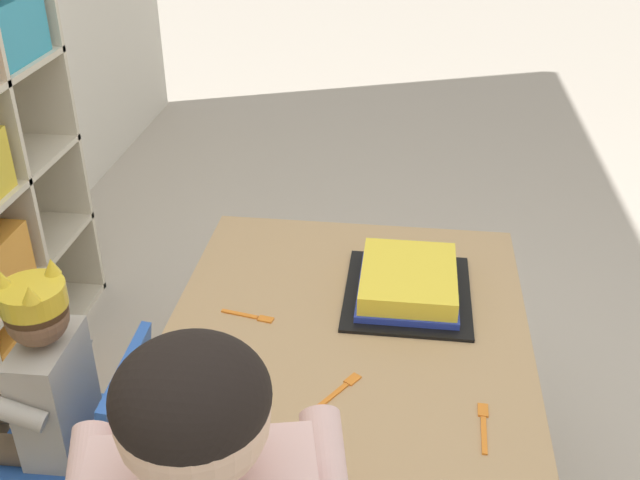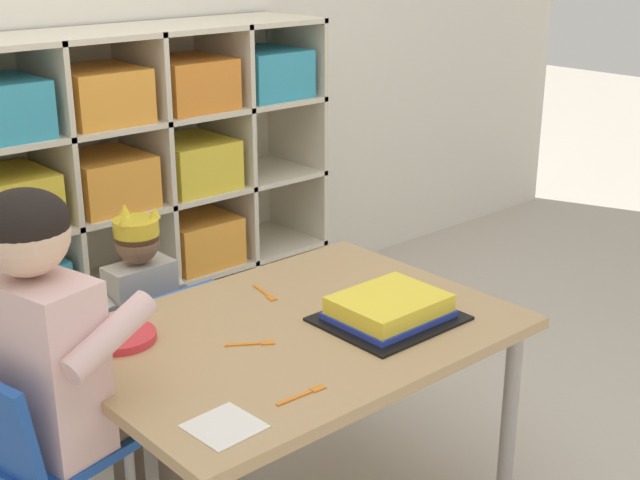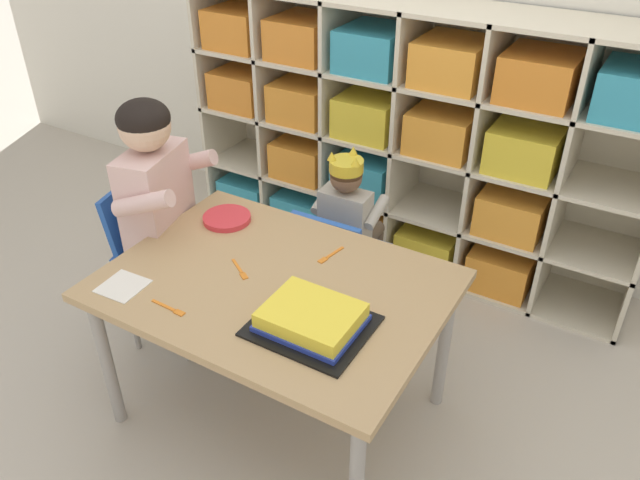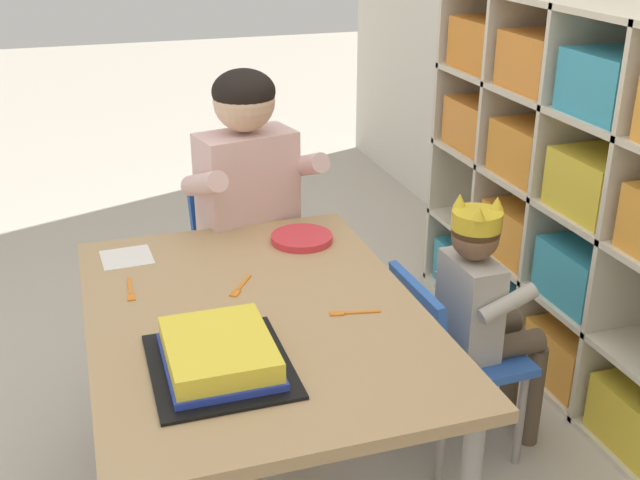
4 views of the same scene
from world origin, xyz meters
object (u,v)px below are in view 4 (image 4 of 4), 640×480
Objects in this scene: adult_helper_seated at (257,203)px; birthday_cake_on_tray at (219,356)px; paper_plate_stack at (302,238)px; fork_scattered_mid_table at (240,287)px; classroom_chair_adult_side at (244,254)px; classroom_chair_blue at (447,349)px; fork_near_cake_tray at (130,290)px; child_with_crown at (483,298)px; activity_table at (256,332)px; fork_near_child_seat at (351,313)px.

adult_helper_seated is 0.84m from birthday_cake_on_tray.
paper_plate_stack reaches higher than fork_scattered_mid_table.
fork_scattered_mid_table is (0.54, -0.13, 0.16)m from classroom_chair_adult_side.
classroom_chair_blue is 0.54× the size of adult_helper_seated.
birthday_cake_on_tray is 0.45m from fork_near_cake_tray.
classroom_chair_adult_side is at bearing 42.19° from child_with_crown.
activity_table is at bearing -112.63° from classroom_chair_adult_side.
birthday_cake_on_tray is at bearing -165.76° from fork_scattered_mid_table.
paper_plate_stack is (-0.29, -0.45, 0.13)m from child_with_crown.
fork_scattered_mid_table is at bearing 147.57° from fork_near_child_seat.
paper_plate_stack is at bearing 48.04° from classroom_chair_blue.
classroom_chair_adult_side is 2.07× the size of birthday_cake_on_tray.
activity_table is at bearing 149.40° from birthday_cake_on_tray.
paper_plate_stack is 1.61× the size of fork_scattered_mid_table.
adult_helper_seated reaches higher than activity_table.
fork_near_cake_tray is (-0.20, -0.28, 0.06)m from activity_table.
paper_plate_stack reaches higher than activity_table.
child_with_crown is at bearing -59.00° from classroom_chair_adult_side.
fork_near_child_seat is at bearing -1.23° from paper_plate_stack.
activity_table is at bearing -31.58° from paper_plate_stack.
adult_helper_seated reaches higher than fork_near_child_seat.
child_with_crown is at bearing 96.85° from activity_table.
child_with_crown reaches higher than paper_plate_stack.
classroom_chair_adult_side is at bearing 164.53° from birthday_cake_on_tray.
activity_table is at bearing 96.19° from classroom_chair_blue.
fork_near_child_seat is at bearing 69.35° from activity_table.
paper_plate_stack reaches higher than classroom_chair_blue.
adult_helper_seated is (-0.49, -0.44, 0.33)m from classroom_chair_blue.
fork_near_child_seat reaches higher than activity_table.
classroom_chair_adult_side is 0.78m from fork_near_child_seat.
paper_plate_stack is at bearing -81.80° from classroom_chair_adult_side.
child_with_crown reaches higher than fork_scattered_mid_table.
fork_near_child_seat is at bearing -95.78° from adult_helper_seated.
fork_near_child_seat is at bearing 111.50° from birthday_cake_on_tray.
paper_plate_stack is (0.19, 0.09, -0.05)m from adult_helper_seated.
fork_near_cake_tray is at bearing -152.34° from adult_helper_seated.
classroom_chair_adult_side is 0.58m from fork_scattered_mid_table.
classroom_chair_adult_side is (-0.60, -0.46, 0.11)m from classroom_chair_blue.
classroom_chair_blue is 0.54m from paper_plate_stack.
fork_near_cake_tray is (0.47, -0.40, 0.16)m from classroom_chair_adult_side.
classroom_chair_adult_side is 5.66× the size of fork_near_child_seat.
activity_table is at bearing -116.83° from adult_helper_seated.
classroom_chair_adult_side is 5.39× the size of fork_near_cake_tray.
fork_scattered_mid_table is (0.43, -0.15, -0.06)m from adult_helper_seated.
birthday_cake_on_tray is at bearing -147.30° from fork_near_child_seat.
fork_near_child_seat reaches higher than classroom_chair_blue.
fork_near_child_seat is 0.58m from fork_near_cake_tray.
fork_scattered_mid_table is at bearing -176.44° from activity_table.
birthday_cake_on_tray is (0.31, -0.82, 0.15)m from child_with_crown.
fork_near_child_seat is (0.65, 0.08, -0.06)m from adult_helper_seated.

